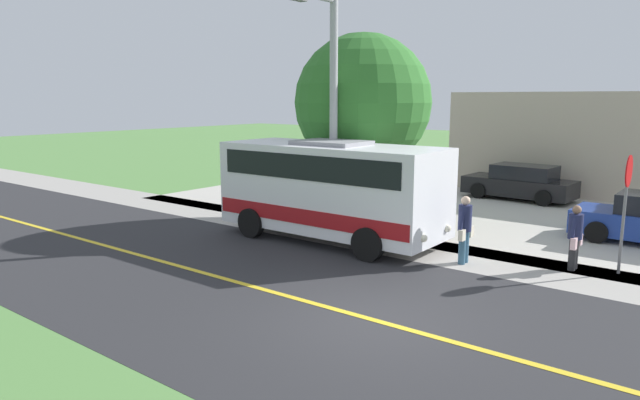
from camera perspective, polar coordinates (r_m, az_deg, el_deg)
name	(u,v)px	position (r m, az deg, el deg)	size (l,w,h in m)	color
ground_plane	(373,320)	(11.18, 5.29, -11.88)	(120.00, 120.00, 0.00)	#548442
road_surface	(373,320)	(11.17, 5.29, -11.86)	(8.00, 100.00, 0.01)	#28282B
sidewalk	(479,260)	(15.60, 15.64, -5.76)	(2.40, 100.00, 0.01)	#9E9991
road_centre_line	(373,320)	(11.17, 5.29, -11.83)	(0.16, 100.00, 0.00)	gold
shuttle_bus_front	(331,186)	(16.78, 1.15, 1.41)	(2.76, 6.90, 2.96)	white
pedestrian_with_bags	(575,236)	(15.31, 24.16, -3.27)	(0.72, 0.34, 1.61)	#262628
pedestrian_waiting	(465,227)	(14.94, 14.28, -2.68)	(0.72, 0.34, 1.75)	#335972
stop_sign	(626,194)	(15.23, 28.32, 0.56)	(0.76, 0.07, 2.88)	slate
street_light_pole	(331,106)	(16.99, 1.09, 9.36)	(1.97, 0.24, 7.08)	#9E9EA3
parked_car_near	(520,183)	(25.14, 19.40, 1.62)	(2.22, 4.50, 1.45)	black
tree_curbside	(363,103)	(19.38, 4.30, 9.67)	(4.58, 4.58, 6.32)	#4C3826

